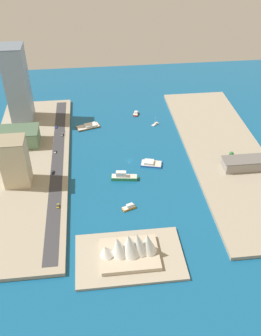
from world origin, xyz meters
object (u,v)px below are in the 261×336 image
catamaran_blue (151,163)px  tugboat_red (136,114)px  barge_flat_brown (89,126)px  carpark_squat_concrete (245,163)px  hatchback_blue (56,127)px  traffic_light_waterfront (65,133)px  office_block_beige (15,162)px  opera_landmark (130,247)px  suv_black (53,172)px  sailboat_small_white (155,124)px  ferry_green_doubledeck (124,177)px  taxi_yellow_cab (58,206)px  terminal_long_green (17,137)px  sedan_silver (62,134)px  van_white (55,152)px  water_taxi_orange (129,207)px  tower_tall_glass (17,84)px

catamaran_blue → tugboat_red: size_ratio=1.84×
barge_flat_brown → carpark_squat_concrete: carpark_squat_concrete is taller
hatchback_blue → traffic_light_waterfront: traffic_light_waterfront is taller
office_block_beige → opera_landmark: size_ratio=1.03×
catamaran_blue → suv_black: size_ratio=3.98×
sailboat_small_white → traffic_light_waterfront: sailboat_small_white is taller
ferry_green_doubledeck → opera_landmark: 84.30m
taxi_yellow_cab → traffic_light_waterfront: traffic_light_waterfront is taller
suv_black → opera_landmark: 109.99m
office_block_beige → hatchback_blue: (-26.08, -84.08, -19.88)m
sailboat_small_white → traffic_light_waterfront: (91.50, 17.45, 6.65)m
office_block_beige → opera_landmark: (-82.23, 85.45, -13.50)m
barge_flat_brown → hatchback_blue: bearing=3.7°
office_block_beige → traffic_light_waterfront: (-36.13, -66.11, -16.44)m
tugboat_red → taxi_yellow_cab: 160.40m
hatchback_blue → ferry_green_doubledeck: bearing=125.1°
terminal_long_green → carpark_squat_concrete: bearing=163.1°
barge_flat_brown → hatchback_blue: (32.73, 2.14, 2.82)m
ferry_green_doubledeck → sedan_silver: bearing=-52.7°
van_white → traffic_light_waterfront: size_ratio=0.65×
sedan_silver → van_white: sedan_silver is taller
taxi_yellow_cab → traffic_light_waterfront: 99.69m
taxi_yellow_cab → hatchback_blue: hatchback_blue is taller
ferry_green_doubledeck → barge_flat_brown: (27.52, -87.84, -1.24)m
terminal_long_green → suv_black: terminal_long_green is taller
sedan_silver → tugboat_red: bearing=-153.8°
sailboat_small_white → water_taxi_orange: bearing=71.4°
water_taxi_orange → opera_landmark: (4.32, 47.29, 8.99)m
water_taxi_orange → van_white: 98.27m
barge_flat_brown → terminal_long_green: bearing=22.5°
tugboat_red → van_white: bearing=38.9°
ferry_green_doubledeck → sailboat_small_white: sailboat_small_white is taller
sailboat_small_white → suv_black: sailboat_small_white is taller
taxi_yellow_cab → ferry_green_doubledeck: bearing=-149.3°
sailboat_small_white → hatchback_blue: size_ratio=2.35×
carpark_squat_concrete → hatchback_blue: 186.43m
carpark_squat_concrete → suv_black: bearing=-4.0°
barge_flat_brown → office_block_beige: 106.80m
suv_black → carpark_squat_concrete: bearing=176.0°
van_white → traffic_light_waterfront: bearing=-109.0°
terminal_long_green → hatchback_blue: bearing=-143.2°
suv_black → hatchback_blue: 74.82m
tugboat_red → office_block_beige: bearing=44.2°
ferry_green_doubledeck → taxi_yellow_cab: size_ratio=5.38×
tower_tall_glass → terminal_long_green: bearing=90.2°
sailboat_small_white → sedan_silver: size_ratio=2.20×
barge_flat_brown → traffic_light_waterfront: (22.68, 20.11, 6.26)m
taxi_yellow_cab → hatchback_blue: 117.73m
traffic_light_waterfront → opera_landmark: 158.44m
taxi_yellow_cab → sedan_silver: bearing=-89.9°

